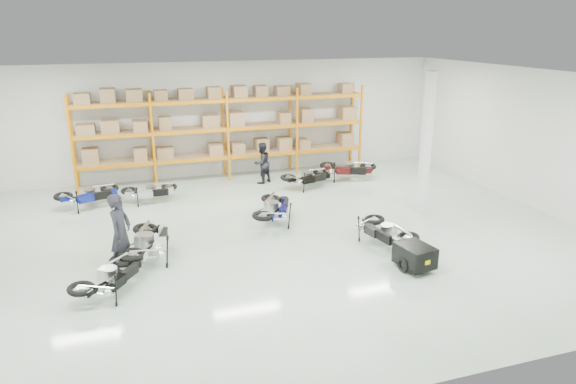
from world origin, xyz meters
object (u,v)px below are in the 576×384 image
object	(u,v)px
moto_touring_right	(384,226)
person_back	(262,163)
moto_blue_centre	(275,204)
moto_back_c	(308,174)
person_left	(121,233)
moto_silver_left	(148,237)
moto_black_far_left	(110,272)
trailer	(415,256)
moto_back_b	(150,188)
moto_back_d	(348,165)
moto_back_a	(88,191)

from	to	relation	value
moto_touring_right	person_back	distance (m)	6.97
moto_blue_centre	moto_back_c	xyz separation A→B (m)	(2.19, 3.04, -0.05)
person_left	moto_touring_right	bearing A→B (deg)	-67.34
moto_silver_left	person_left	world-z (taller)	person_left
moto_black_far_left	trailer	world-z (taller)	moto_black_far_left
moto_back_b	moto_back_d	distance (m)	7.61
moto_touring_right	moto_back_d	bearing A→B (deg)	64.76
trailer	moto_back_b	distance (m)	9.44
moto_blue_centre	moto_back_d	bearing A→B (deg)	-113.99
moto_touring_right	person_left	world-z (taller)	person_left
moto_silver_left	person_back	distance (m)	7.31
moto_blue_centre	moto_touring_right	distance (m)	3.52
moto_touring_right	person_back	xyz separation A→B (m)	(-1.66, 6.76, 0.25)
moto_back_d	moto_back_a	bearing A→B (deg)	114.51
moto_black_far_left	moto_back_c	bearing A→B (deg)	-102.96
moto_blue_centre	moto_touring_right	xyz separation A→B (m)	(2.38, -2.60, -0.04)
moto_touring_right	moto_back_d	size ratio (longest dim) A/B	0.93
moto_back_b	person_back	bearing A→B (deg)	-79.04
moto_back_b	moto_silver_left	bearing A→B (deg)	174.00
trailer	moto_back_d	xyz separation A→B (m)	(1.69, 7.77, 0.22)
trailer	moto_back_d	bearing A→B (deg)	67.78
moto_back_a	moto_touring_right	bearing A→B (deg)	-144.50
trailer	moto_back_b	size ratio (longest dim) A/B	0.95
trailer	person_back	xyz separation A→B (m)	(-1.66, 8.36, 0.42)
trailer	moto_back_c	bearing A→B (deg)	81.52
moto_back_a	moto_back_b	xyz separation A→B (m)	(1.97, -0.07, -0.06)
moto_silver_left	moto_black_far_left	xyz separation A→B (m)	(-0.93, -1.57, -0.08)
moto_back_a	moto_back_c	bearing A→B (deg)	-109.44
moto_blue_centre	moto_black_far_left	xyz separation A→B (m)	(-4.77, -3.12, -0.05)
moto_touring_right	trailer	distance (m)	1.61
moto_silver_left	moto_back_b	size ratio (longest dim) A/B	1.23
trailer	moto_back_a	size ratio (longest dim) A/B	0.85
moto_black_far_left	moto_back_a	bearing A→B (deg)	-47.92
moto_silver_left	person_left	distance (m)	0.87
moto_blue_centre	trailer	size ratio (longest dim) A/B	1.23
moto_black_far_left	moto_touring_right	world-z (taller)	moto_touring_right
person_back	moto_touring_right	bearing A→B (deg)	74.26
moto_touring_right	moto_silver_left	bearing A→B (deg)	160.54
moto_black_far_left	moto_back_b	bearing A→B (deg)	-65.64
moto_blue_centre	person_back	bearing A→B (deg)	-75.06
moto_black_far_left	person_back	world-z (taller)	person_back
moto_back_a	person_back	xyz separation A→B (m)	(6.22, 0.92, 0.24)
moto_touring_right	moto_back_c	size ratio (longest dim) A/B	1.02
trailer	moto_back_d	size ratio (longest dim) A/B	0.81
moto_back_a	moto_back_c	world-z (taller)	moto_back_a
moto_black_far_left	person_left	xyz separation A→B (m)	(0.28, 1.13, 0.46)
moto_silver_left	moto_black_far_left	size ratio (longest dim) A/B	1.16
moto_back_b	moto_back_c	size ratio (longest dim) A/B	0.93
person_left	moto_black_far_left	bearing A→B (deg)	-166.29
moto_back_d	person_back	bearing A→B (deg)	102.52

